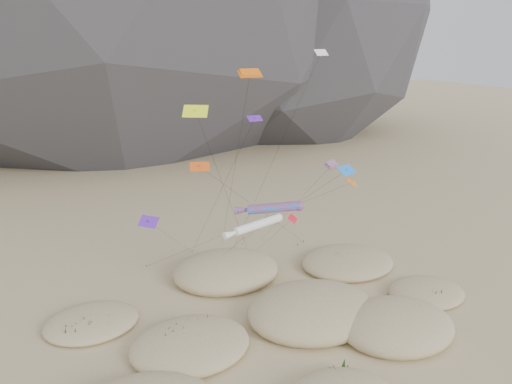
# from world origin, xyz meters

# --- Properties ---
(ground) EXTENTS (500.00, 500.00, 0.00)m
(ground) POSITION_xyz_m (0.00, 0.00, 0.00)
(ground) COLOR #CCB789
(ground) RESTS_ON ground
(dunes) EXTENTS (48.18, 36.54, 3.92)m
(dunes) POSITION_xyz_m (-2.26, 4.25, 0.74)
(dunes) COLOR #CCB789
(dunes) RESTS_ON ground
(dune_grass) EXTENTS (41.97, 29.31, 1.56)m
(dune_grass) POSITION_xyz_m (-0.80, 2.38, 0.85)
(dune_grass) COLOR black
(dune_grass) RESTS_ON ground
(kite_stakes) EXTENTS (23.57, 6.26, 0.30)m
(kite_stakes) POSITION_xyz_m (1.56, 23.87, 0.15)
(kite_stakes) COLOR #3F2D1E
(kite_stakes) RESTS_ON ground
(rainbow_tube_kite) EXTENTS (7.33, 17.47, 11.93)m
(rainbow_tube_kite) POSITION_xyz_m (0.31, 10.48, 11.04)
(rainbow_tube_kite) COLOR red
(rainbow_tube_kite) RESTS_ON ground
(white_tube_kite) EXTENTS (7.58, 13.19, 10.66)m
(white_tube_kite) POSITION_xyz_m (-2.40, 8.92, 9.91)
(white_tube_kite) COLOR white
(white_tube_kite) RESTS_ON ground
(orange_parafoil) EXTENTS (3.83, 16.22, 26.45)m
(orange_parafoil) POSITION_xyz_m (-1.51, 12.20, 25.61)
(orange_parafoil) COLOR #DF5D0B
(orange_parafoil) RESTS_ON ground
(multi_parafoil) EXTENTS (2.48, 17.77, 15.93)m
(multi_parafoil) POSITION_xyz_m (7.89, 10.01, 15.29)
(multi_parafoil) COLOR #FF2F1A
(multi_parafoil) RESTS_ON ground
(delta_kites) EXTENTS (27.79, 22.32, 28.15)m
(delta_kites) POSITION_xyz_m (-0.30, 11.59, 16.09)
(delta_kites) COLOR orange
(delta_kites) RESTS_ON ground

